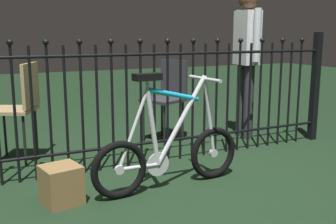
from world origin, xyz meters
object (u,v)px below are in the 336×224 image
object	(u,v)px
display_crate	(61,185)
bicycle	(169,151)
chair_charcoal	(168,92)
chair_tan	(20,102)
person_visitor	(247,50)

from	to	relation	value
display_crate	bicycle	bearing A→B (deg)	-4.29
bicycle	chair_charcoal	size ratio (longest dim) A/B	1.42
bicycle	display_crate	size ratio (longest dim) A/B	4.63
chair_tan	person_visitor	bearing A→B (deg)	-3.41
bicycle	display_crate	distance (m)	0.81
bicycle	chair_charcoal	world-z (taller)	bicycle
person_visitor	chair_charcoal	bearing A→B (deg)	162.93
chair_tan	person_visitor	xyz separation A→B (m)	(2.35, -0.14, 0.42)
chair_tan	person_visitor	distance (m)	2.39
chair_tan	display_crate	bearing A→B (deg)	-83.36
chair_tan	display_crate	xyz separation A→B (m)	(0.13, -1.10, -0.41)
chair_charcoal	person_visitor	size ratio (longest dim) A/B	0.54
bicycle	chair_charcoal	xyz separation A→B (m)	(0.60, 1.27, 0.24)
chair_tan	chair_charcoal	world-z (taller)	chair_tan
chair_tan	person_visitor	size ratio (longest dim) A/B	0.55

